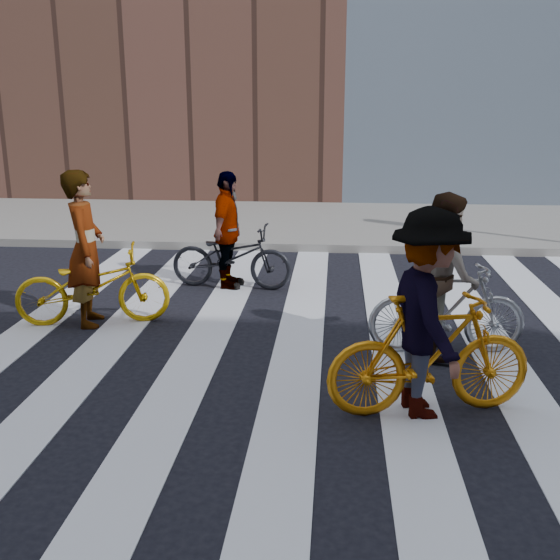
# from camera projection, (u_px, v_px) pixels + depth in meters

# --- Properties ---
(ground) EXTENTS (100.00, 100.00, 0.00)m
(ground) POSITION_uv_depth(u_px,v_px,m) (347.00, 358.00, 7.15)
(ground) COLOR black
(ground) RESTS_ON ground
(sidewalk_far) EXTENTS (100.00, 5.00, 0.15)m
(sidewalk_far) POSITION_uv_depth(u_px,v_px,m) (343.00, 224.00, 14.33)
(sidewalk_far) COLOR gray
(sidewalk_far) RESTS_ON ground
(zebra_crosswalk) EXTENTS (8.25, 10.00, 0.01)m
(zebra_crosswalk) POSITION_uv_depth(u_px,v_px,m) (347.00, 357.00, 7.15)
(zebra_crosswalk) COLOR silver
(zebra_crosswalk) RESTS_ON ground
(bike_yellow_left) EXTENTS (1.98, 1.06, 0.99)m
(bike_yellow_left) POSITION_uv_depth(u_px,v_px,m) (93.00, 286.00, 8.11)
(bike_yellow_left) COLOR #C3930A
(bike_yellow_left) RESTS_ON ground
(bike_silver_mid) EXTENTS (1.75, 0.60, 1.03)m
(bike_silver_mid) POSITION_uv_depth(u_px,v_px,m) (447.00, 309.00, 7.16)
(bike_silver_mid) COLOR #9A9DA3
(bike_silver_mid) RESTS_ON ground
(bike_yellow_right) EXTENTS (1.93, 0.91, 1.12)m
(bike_yellow_right) POSITION_uv_depth(u_px,v_px,m) (430.00, 355.00, 5.77)
(bike_yellow_right) COLOR orange
(bike_yellow_right) RESTS_ON ground
(bike_dark_rear) EXTENTS (1.86, 0.80, 0.95)m
(bike_dark_rear) POSITION_uv_depth(u_px,v_px,m) (231.00, 257.00, 9.67)
(bike_dark_rear) COLOR black
(bike_dark_rear) RESTS_ON ground
(rider_left) EXTENTS (0.61, 0.79, 1.92)m
(rider_left) POSITION_uv_depth(u_px,v_px,m) (86.00, 249.00, 7.99)
(rider_left) COLOR slate
(rider_left) RESTS_ON ground
(rider_mid) EXTENTS (0.74, 0.91, 1.79)m
(rider_mid) POSITION_uv_depth(u_px,v_px,m) (445.00, 275.00, 7.06)
(rider_mid) COLOR slate
(rider_mid) RESTS_ON ground
(rider_right) EXTENTS (0.93, 1.33, 1.87)m
(rider_right) POSITION_uv_depth(u_px,v_px,m) (427.00, 314.00, 5.67)
(rider_right) COLOR slate
(rider_right) RESTS_ON ground
(rider_rear) EXTENTS (0.52, 1.05, 1.73)m
(rider_rear) POSITION_uv_depth(u_px,v_px,m) (227.00, 231.00, 9.57)
(rider_rear) COLOR slate
(rider_rear) RESTS_ON ground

